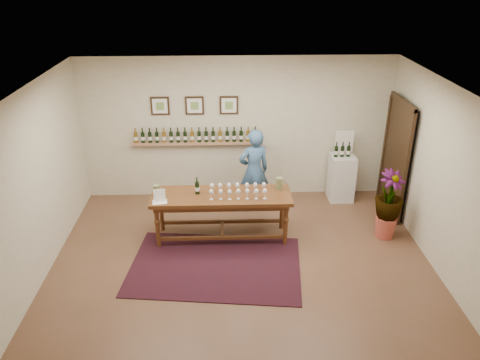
{
  "coord_description": "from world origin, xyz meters",
  "views": [
    {
      "loc": [
        -0.25,
        -6.13,
        4.38
      ],
      "look_at": [
        0.0,
        0.8,
        1.1
      ],
      "focal_mm": 35.0,
      "sensor_mm": 36.0,
      "label": 1
    }
  ],
  "objects_px": {
    "tasting_table": "(222,201)",
    "display_pedestal": "(341,178)",
    "potted_plant": "(388,205)",
    "person": "(254,171)"
  },
  "relations": [
    {
      "from": "potted_plant",
      "to": "person",
      "type": "height_order",
      "value": "person"
    },
    {
      "from": "person",
      "to": "tasting_table",
      "type": "bearing_deg",
      "value": 41.37
    },
    {
      "from": "tasting_table",
      "to": "display_pedestal",
      "type": "relative_size",
      "value": 2.52
    },
    {
      "from": "display_pedestal",
      "to": "person",
      "type": "xyz_separation_m",
      "value": [
        -1.76,
        -0.38,
        0.35
      ]
    },
    {
      "from": "display_pedestal",
      "to": "person",
      "type": "bearing_deg",
      "value": -167.79
    },
    {
      "from": "tasting_table",
      "to": "display_pedestal",
      "type": "bearing_deg",
      "value": 29.93
    },
    {
      "from": "person",
      "to": "display_pedestal",
      "type": "bearing_deg",
      "value": 175.3
    },
    {
      "from": "tasting_table",
      "to": "potted_plant",
      "type": "xyz_separation_m",
      "value": [
        2.82,
        -0.08,
        -0.08
      ]
    },
    {
      "from": "display_pedestal",
      "to": "potted_plant",
      "type": "bearing_deg",
      "value": -72.53
    },
    {
      "from": "potted_plant",
      "to": "person",
      "type": "distance_m",
      "value": 2.47
    }
  ]
}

